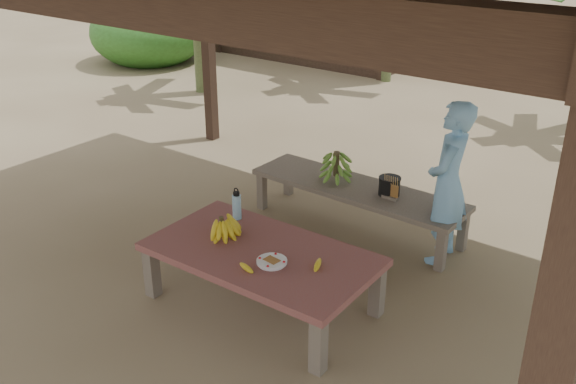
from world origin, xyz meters
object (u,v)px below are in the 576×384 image
Objects in this scene: plate at (272,262)px; water_flask at (237,206)px; work_table at (261,258)px; cooking_pot at (389,186)px; ripe_banana_bunch at (222,225)px; bench at (357,192)px; woman at (448,184)px.

water_flask is (-0.71, 0.42, 0.10)m from plate.
work_table is 8.99× the size of cooking_pot.
ripe_banana_bunch is at bearing 169.32° from plate.
bench is 1.65m from ripe_banana_bunch.
water_flask is at bearing -54.67° from woman.
water_flask is 0.19× the size of woman.
water_flask reaches higher than plate.
cooking_pot is at bearing 4.53° from bench.
ripe_banana_bunch reaches higher than bench.
work_table is 5.97× the size of ripe_banana_bunch.
work_table is 1.62m from bench.
cooking_pot is (0.34, 0.02, 0.14)m from bench.
water_flask is at bearing 149.21° from plate.
ripe_banana_bunch is 1.51× the size of cooking_pot.
cooking_pot is (0.67, 1.63, -0.06)m from ripe_banana_bunch.
woman is (0.60, -0.07, 0.21)m from cooking_pot.
woman reaches higher than ripe_banana_bunch.
cooking_pot is at bearing 59.77° from water_flask.
plate is at bearing -30.29° from work_table.
water_flask is 1.85m from woman.
ripe_banana_bunch is 1.05× the size of water_flask.
woman reaches higher than bench.
cooking_pot is at bearing 67.69° from ripe_banana_bunch.
bench is at bearing 78.46° from ripe_banana_bunch.
water_flask is at bearing 108.06° from ripe_banana_bunch.
plate is at bearing -91.90° from cooking_pot.
work_table reaches higher than bench.
water_flask reaches higher than work_table.
ripe_banana_bunch is at bearing -71.94° from water_flask.
bench is at bearing -176.66° from cooking_pot.
plate is (0.19, -0.11, 0.08)m from work_table.
woman is at bearing 42.33° from water_flask.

